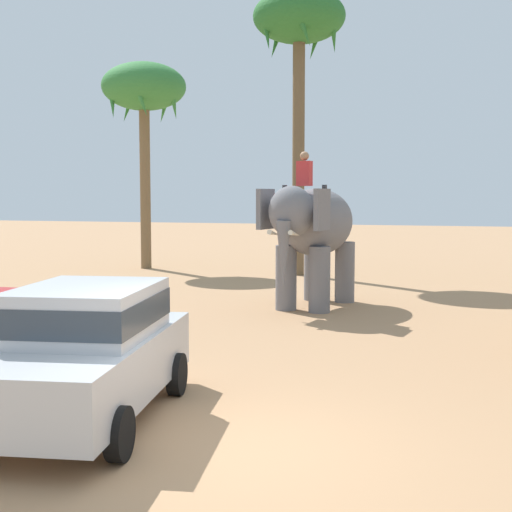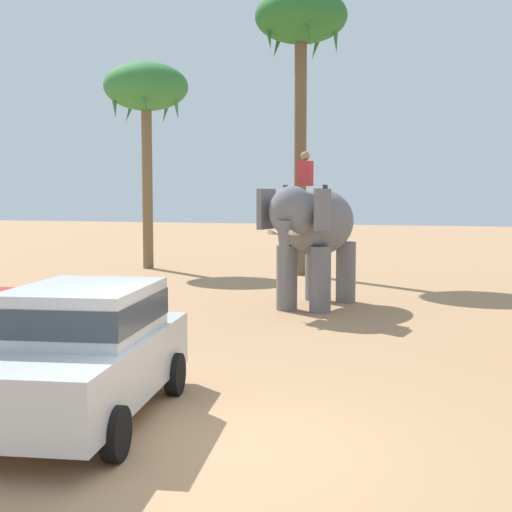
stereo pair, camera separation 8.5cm
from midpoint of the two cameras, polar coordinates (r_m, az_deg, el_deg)
The scene contains 5 objects.
ground_plane at distance 8.25m, azimuth -3.37°, elevation -15.17°, with size 120.00×120.00×0.00m, color tan.
car_sedan_foreground at distance 9.22m, azimuth -13.39°, elevation -7.14°, with size 2.38×4.33×1.70m.
elephant_with_mahout at distance 17.86m, azimuth 4.82°, elevation 2.20°, with size 2.11×3.99×3.88m.
palm_tree_behind_elephant at distance 25.75m, azimuth 3.73°, elevation 17.87°, with size 3.20×3.20×9.87m.
palm_tree_left_of_road at distance 27.94m, azimuth -8.73°, elevation 12.88°, with size 3.20×3.20×7.84m.
Camera 2 is at (2.80, -7.23, 2.84)m, focal length 49.77 mm.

